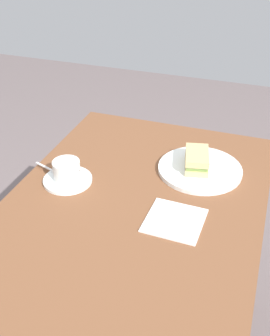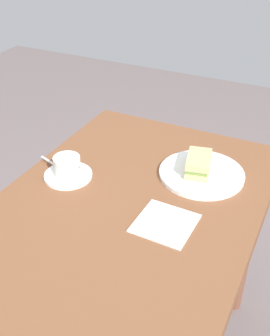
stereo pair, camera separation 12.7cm
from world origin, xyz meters
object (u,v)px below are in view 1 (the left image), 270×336
Objects in this scene: sandwich_plate at (200,169)px; napkin at (175,220)px; coffee_saucer at (68,180)px; spoon at (50,169)px; dining_table at (133,230)px; coffee_cup at (67,170)px; sandwich_front at (197,160)px.

sandwich_plate is 0.26m from napkin.
coffee_saucer is 0.08m from spoon.
spoon is at bearing 78.20° from dining_table.
spoon reaches higher than napkin.
napkin is at bearing 176.92° from sandwich_plate.
sandwich_plate is 2.41× the size of coffee_cup.
sandwich_front is 0.40m from coffee_saucer.
napkin is (-0.26, 0.01, -0.01)m from sandwich_plate.
sandwich_front reaches higher than sandwich_plate.
coffee_cup reaches higher than sandwich_plate.
dining_table is 7.63× the size of sandwich_front.
spoon reaches higher than sandwich_plate.
napkin is at bearing -101.53° from coffee_saucer.
sandwich_front reaches higher than coffee_saucer.
spoon is at bearing 110.76° from sandwich_front.
sandwich_front is 0.46m from spoon.
sandwich_plate is at bearing -62.84° from coffee_cup.
coffee_cup is (-0.19, 0.35, 0.00)m from sandwich_front.
sandwich_front reaches higher than spoon.
dining_table is 0.17m from napkin.
sandwich_plate is 2.71× the size of spoon.
dining_table is 0.25m from coffee_saucer.
dining_table is at bearing -101.80° from spoon.
sandwich_front is 0.26m from napkin.
sandwich_plate reaches higher than coffee_saucer.
sandwich_front reaches higher than dining_table.
coffee_saucer is (0.04, 0.22, 0.10)m from dining_table.
sandwich_front is 0.88× the size of napkin.
sandwich_front reaches higher than napkin.
coffee_saucer reaches higher than napkin.
dining_table is 6.73× the size of napkin.
spoon is at bearing 71.52° from coffee_cup.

